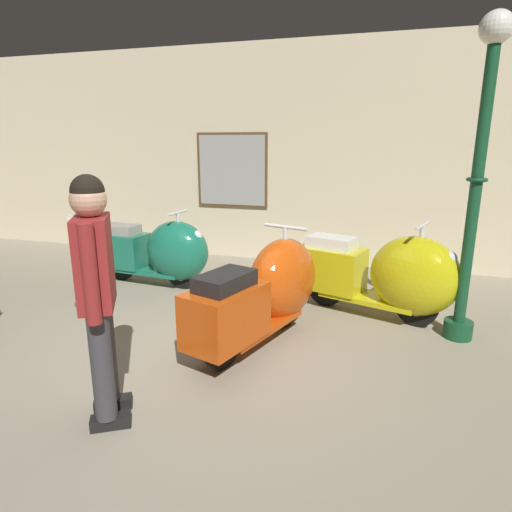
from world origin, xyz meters
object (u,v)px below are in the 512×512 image
at_px(scooter_0, 160,252).
at_px(info_stanchion, 83,268).
at_px(scooter_1, 268,290).
at_px(scooter_2, 387,275).
at_px(lamppost, 478,172).
at_px(visitor_0, 97,286).

relative_size(scooter_0, info_stanchion, 1.59).
relative_size(scooter_1, info_stanchion, 1.71).
bearing_deg(scooter_0, scooter_2, -1.01).
relative_size(scooter_0, lamppost, 0.58).
height_order(scooter_2, info_stanchion, scooter_2).
xyz_separation_m(lamppost, info_stanchion, (-4.25, -0.28, -1.21)).
bearing_deg(scooter_0, lamppost, -4.41).
distance_m(scooter_2, lamppost, 1.41).
relative_size(visitor_0, info_stanchion, 1.58).
distance_m(scooter_2, visitor_0, 3.16).
xyz_separation_m(scooter_0, info_stanchion, (-0.53, -0.92, -0.02)).
relative_size(scooter_2, info_stanchion, 1.73).
bearing_deg(scooter_0, scooter_1, -27.54).
bearing_deg(info_stanchion, scooter_2, 9.45).
height_order(visitor_0, info_stanchion, visitor_0).
relative_size(scooter_0, scooter_1, 0.93).
xyz_separation_m(scooter_1, visitor_0, (-0.75, -1.62, 0.50)).
bearing_deg(info_stanchion, lamppost, 3.75).
distance_m(scooter_0, lamppost, 3.96).
bearing_deg(scooter_1, info_stanchion, 101.10).
bearing_deg(visitor_0, scooter_0, 81.23).
distance_m(scooter_2, info_stanchion, 3.57).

